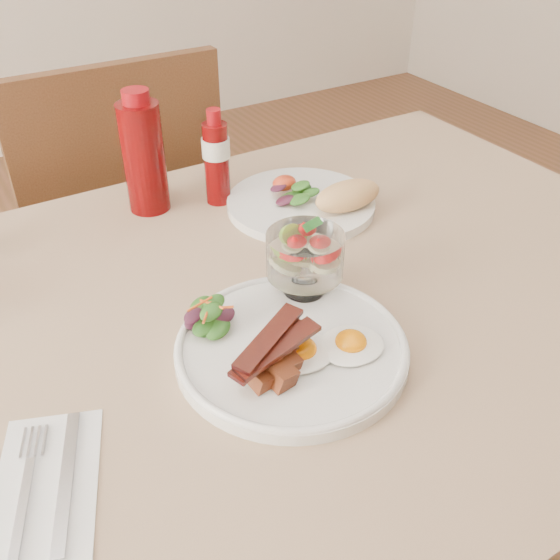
{
  "coord_description": "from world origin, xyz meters",
  "views": [
    {
      "loc": [
        -0.32,
        -0.58,
        1.26
      ],
      "look_at": [
        0.0,
        -0.04,
        0.82
      ],
      "focal_mm": 40.0,
      "sensor_mm": 36.0,
      "label": 1
    }
  ],
  "objects_px": {
    "main_plate": "(291,349)",
    "chair_far": "(120,230)",
    "second_plate": "(312,201)",
    "fruit_cup": "(305,255)",
    "ketchup_bottle": "(144,156)",
    "hot_sauce_bottle": "(216,159)",
    "table": "(263,354)"
  },
  "relations": [
    {
      "from": "main_plate",
      "to": "chair_far",
      "type": "bearing_deg",
      "value": 88.71
    },
    {
      "from": "main_plate",
      "to": "second_plate",
      "type": "relative_size",
      "value": 1.13
    },
    {
      "from": "fruit_cup",
      "to": "ketchup_bottle",
      "type": "height_order",
      "value": "ketchup_bottle"
    },
    {
      "from": "main_plate",
      "to": "fruit_cup",
      "type": "xyz_separation_m",
      "value": [
        0.07,
        0.08,
        0.06
      ]
    },
    {
      "from": "hot_sauce_bottle",
      "to": "fruit_cup",
      "type": "bearing_deg",
      "value": -94.97
    },
    {
      "from": "table",
      "to": "hot_sauce_bottle",
      "type": "distance_m",
      "value": 0.34
    },
    {
      "from": "table",
      "to": "second_plate",
      "type": "bearing_deg",
      "value": 42.51
    },
    {
      "from": "fruit_cup",
      "to": "hot_sauce_bottle",
      "type": "distance_m",
      "value": 0.31
    },
    {
      "from": "second_plate",
      "to": "hot_sauce_bottle",
      "type": "bearing_deg",
      "value": 138.27
    },
    {
      "from": "table",
      "to": "main_plate",
      "type": "bearing_deg",
      "value": -99.57
    },
    {
      "from": "ketchup_bottle",
      "to": "second_plate",
      "type": "bearing_deg",
      "value": -32.41
    },
    {
      "from": "hot_sauce_bottle",
      "to": "table",
      "type": "bearing_deg",
      "value": -105.58
    },
    {
      "from": "main_plate",
      "to": "ketchup_bottle",
      "type": "bearing_deg",
      "value": 91.47
    },
    {
      "from": "chair_far",
      "to": "hot_sauce_bottle",
      "type": "bearing_deg",
      "value": -77.82
    },
    {
      "from": "table",
      "to": "chair_far",
      "type": "relative_size",
      "value": 1.43
    },
    {
      "from": "main_plate",
      "to": "second_plate",
      "type": "distance_m",
      "value": 0.36
    },
    {
      "from": "ketchup_bottle",
      "to": "fruit_cup",
      "type": "bearing_deg",
      "value": -76.69
    },
    {
      "from": "second_plate",
      "to": "hot_sauce_bottle",
      "type": "distance_m",
      "value": 0.17
    },
    {
      "from": "chair_far",
      "to": "second_plate",
      "type": "relative_size",
      "value": 3.76
    },
    {
      "from": "main_plate",
      "to": "hot_sauce_bottle",
      "type": "bearing_deg",
      "value": 75.97
    },
    {
      "from": "main_plate",
      "to": "fruit_cup",
      "type": "height_order",
      "value": "fruit_cup"
    },
    {
      "from": "chair_far",
      "to": "fruit_cup",
      "type": "relative_size",
      "value": 9.11
    },
    {
      "from": "chair_far",
      "to": "ketchup_bottle",
      "type": "xyz_separation_m",
      "value": [
        -0.03,
        -0.34,
        0.32
      ]
    },
    {
      "from": "fruit_cup",
      "to": "ketchup_bottle",
      "type": "xyz_separation_m",
      "value": [
        -0.08,
        0.35,
        0.02
      ]
    },
    {
      "from": "ketchup_bottle",
      "to": "chair_far",
      "type": "bearing_deg",
      "value": 85.16
    },
    {
      "from": "ketchup_bottle",
      "to": "hot_sauce_bottle",
      "type": "bearing_deg",
      "value": -19.49
    },
    {
      "from": "table",
      "to": "fruit_cup",
      "type": "xyz_separation_m",
      "value": [
        0.05,
        -0.02,
        0.16
      ]
    },
    {
      "from": "chair_far",
      "to": "hot_sauce_bottle",
      "type": "relative_size",
      "value": 5.75
    },
    {
      "from": "second_plate",
      "to": "hot_sauce_bottle",
      "type": "xyz_separation_m",
      "value": [
        -0.12,
        0.11,
        0.06
      ]
    },
    {
      "from": "second_plate",
      "to": "chair_far",
      "type": "bearing_deg",
      "value": 112.6
    },
    {
      "from": "second_plate",
      "to": "ketchup_bottle",
      "type": "bearing_deg",
      "value": 147.59
    },
    {
      "from": "table",
      "to": "ketchup_bottle",
      "type": "height_order",
      "value": "ketchup_bottle"
    }
  ]
}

